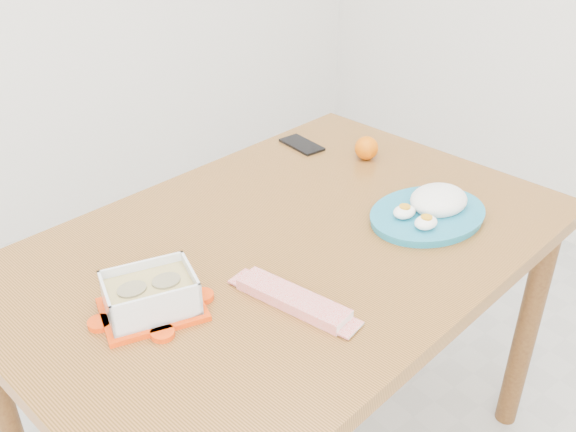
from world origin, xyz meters
TOP-DOWN VIEW (x-y plane):
  - dining_table at (0.09, 0.11)m, footprint 1.36×1.00m
  - food_container at (-0.27, 0.08)m, footprint 0.22×0.18m
  - orange_fruit at (0.51, 0.30)m, footprint 0.07×0.07m
  - rice_plate at (0.41, -0.02)m, footprint 0.31×0.31m
  - candy_bar at (-0.05, -0.07)m, footprint 0.12×0.24m
  - smartphone at (0.43, 0.48)m, footprint 0.07×0.13m

SIDE VIEW (x-z plane):
  - dining_table at x=0.09m, z-range 0.28..1.03m
  - smartphone at x=0.43m, z-range 0.75..0.76m
  - candy_bar at x=-0.05m, z-range 0.75..0.77m
  - rice_plate at x=0.41m, z-range 0.74..0.82m
  - orange_fruit at x=0.51m, z-range 0.75..0.82m
  - food_container at x=-0.27m, z-range 0.75..0.83m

